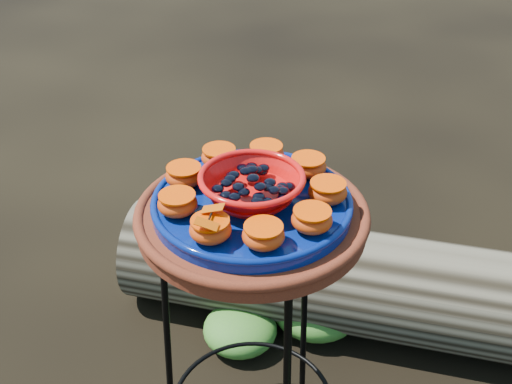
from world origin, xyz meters
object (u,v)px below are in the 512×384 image
Objects in this scene: red_bowl at (252,188)px; plant_stand at (252,346)px; terracotta_saucer at (252,218)px; cobalt_plate at (252,205)px; driftwood_log at (403,290)px.

plant_stand is at bearing 0.00° from red_bowl.
terracotta_saucer is at bearing 0.00° from plant_stand.
terracotta_saucer is at bearing 0.00° from cobalt_plate.
plant_stand is 0.40× the size of driftwood_log.
cobalt_plate is 0.23× the size of driftwood_log.
red_bowl is (0.00, 0.00, 0.07)m from terracotta_saucer.
driftwood_log is at bearing 81.42° from cobalt_plate.
red_bowl is 0.11× the size of driftwood_log.
red_bowl is at bearing 0.00° from terracotta_saucer.
terracotta_saucer is 0.03m from cobalt_plate.
plant_stand is 1.75× the size of cobalt_plate.
cobalt_plate is (0.00, 0.00, 0.40)m from plant_stand.
cobalt_plate is at bearing 0.00° from red_bowl.
red_bowl is (0.00, 0.00, 0.04)m from cobalt_plate.
cobalt_plate is at bearing 0.00° from plant_stand.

